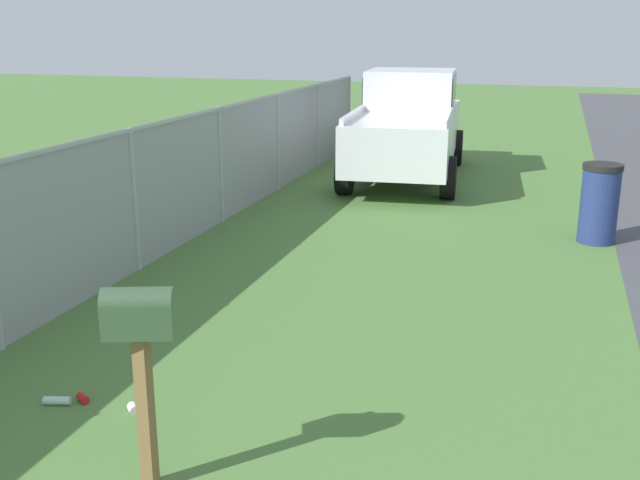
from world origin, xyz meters
name	(u,v)px	position (x,y,z in m)	size (l,w,h in m)	color
mailbox	(140,331)	(3.66, 0.97, 1.11)	(0.33, 0.48, 1.40)	brown
pickup_truck	(408,122)	(14.64, 1.39, 1.10)	(5.37, 2.48, 2.09)	silver
trash_bin	(599,203)	(10.72, -2.10, 0.56)	(0.54, 0.54, 1.12)	navy
fence_section	(182,176)	(8.93, 3.43, 0.96)	(17.57, 0.07, 1.78)	#9EA3A8
litter_cup_by_mailbox	(133,409)	(4.48, 1.59, 0.04)	(0.08, 0.08, 0.10)	white
litter_can_near_hydrant	(83,398)	(4.52, 2.08, 0.03)	(0.07, 0.07, 0.12)	red
litter_bottle_midfield_a	(57,401)	(4.42, 2.25, 0.04)	(0.07, 0.07, 0.22)	#B2D8BF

